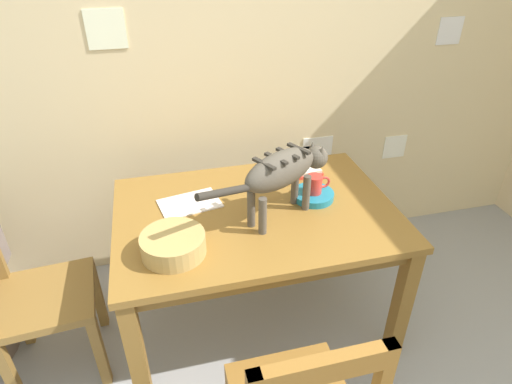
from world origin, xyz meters
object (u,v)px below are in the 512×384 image
Objects in this scene: dining_table at (256,225)px; book_stack at (304,171)px; magazine at (190,203)px; wooden_chair_far at (35,297)px; cat at (284,171)px; saucer_bowl at (313,195)px; coffee_mug at (315,184)px; wicker_basket at (173,244)px.

book_stack reaches higher than dining_table.
wooden_chair_far is (-0.74, -0.16, -0.29)m from magazine.
saucer_bowl is (0.19, 0.10, -0.22)m from cat.
magazine is at bearing -143.98° from cat.
coffee_mug is at bearing 88.19° from wooden_chair_far.
saucer_bowl is 0.74m from wicker_basket.
magazine is (-0.30, 0.13, 0.09)m from dining_table.
wooden_chair_far is at bearing -177.22° from saucer_bowl.
cat is at bearing -32.20° from dining_table.
wicker_basket is at bearing -145.67° from book_stack.
wicker_basket reaches higher than dining_table.
wooden_chair_far is at bearing -167.17° from book_stack.
wicker_basket is at bearing -101.54° from cat.
cat is 0.47m from book_stack.
cat is 0.31m from saucer_bowl.
wicker_basket is at bearing 68.76° from wooden_chair_far.
coffee_mug reaches higher than book_stack.
cat reaches higher than book_stack.
dining_table is 7.02× the size of book_stack.
wooden_chair_far is at bearing -178.27° from dining_table.
dining_table is 1.40× the size of wooden_chair_far.
magazine is at bearing 73.55° from wicker_basket.
wooden_chair_far reaches higher than magazine.
magazine is 1.07× the size of wicker_basket.
coffee_mug is 0.13× the size of wooden_chair_far.
magazine is 0.30× the size of wooden_chair_far.
wicker_basket is at bearing -159.93° from saucer_bowl.
coffee_mug is at bearing 19.96° from wicker_basket.
wicker_basket is (-0.51, -0.15, -0.19)m from cat.
coffee_mug is at bearing 0.00° from saucer_bowl.
wooden_chair_far is (-1.15, 0.04, -0.52)m from cat.
saucer_bowl is at bearing 6.43° from dining_table.
cat is at bearing -36.76° from magazine.
wooden_chair_far is (-1.37, -0.31, -0.30)m from book_stack.
wicker_basket reaches higher than magazine.
cat is 1.26m from wooden_chair_far.
cat is (0.11, -0.07, 0.32)m from dining_table.
saucer_bowl is 1.37m from wooden_chair_far.
wicker_basket is 0.28× the size of wooden_chair_far.
cat is 2.48× the size of wicker_basket.
magazine is at bearing 97.52° from wooden_chair_far.
saucer_bowl is 1.68× the size of coffee_mug.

